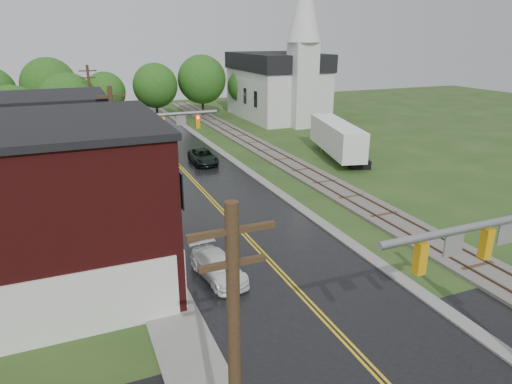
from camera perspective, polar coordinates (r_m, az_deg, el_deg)
main_road at (r=40.58m, az=-8.17°, el=1.75°), size 10.00×90.00×0.02m
curb_right at (r=46.68m, az=-3.34°, el=4.22°), size 0.80×70.00×0.12m
sidewalk_left at (r=34.88m, az=-15.91°, el=-1.73°), size 2.40×50.00×0.12m
brick_building at (r=24.10m, az=-28.51°, el=-2.25°), size 14.30×10.30×8.30m
yellow_house at (r=34.76m, az=-24.45°, el=2.75°), size 8.00×7.00×6.40m
darkred_building at (r=43.71m, az=-22.85°, el=4.68°), size 7.00×6.00×4.40m
church at (r=68.32m, az=3.05°, el=13.94°), size 10.40×18.40×20.00m
railroad at (r=48.32m, az=1.83°, el=4.89°), size 3.20×80.00×0.30m
traffic_signal_near at (r=17.57m, az=28.19°, el=-6.83°), size 7.34×0.30×7.20m
traffic_signal_far at (r=35.80m, az=-12.70°, el=7.37°), size 7.34×0.43×7.20m
utility_pole_b at (r=30.59m, az=-17.07°, el=4.55°), size 1.80×0.28×9.00m
utility_pole_c at (r=52.17m, az=-19.84°, el=10.02°), size 1.80×0.28×9.00m
tree_left_c at (r=48.27m, az=-27.89°, el=8.03°), size 6.00×6.00×7.65m
tree_left_e at (r=53.97m, az=-22.18°, el=10.11°), size 6.40×6.40×8.16m
suv_dark at (r=44.82m, az=-6.64°, el=4.39°), size 2.49×4.98×1.35m
pickup_white at (r=23.89m, az=-4.75°, el=-9.31°), size 2.31×4.54×1.26m
semi_trailer at (r=46.92m, az=10.09°, el=6.76°), size 5.17×11.51×3.61m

